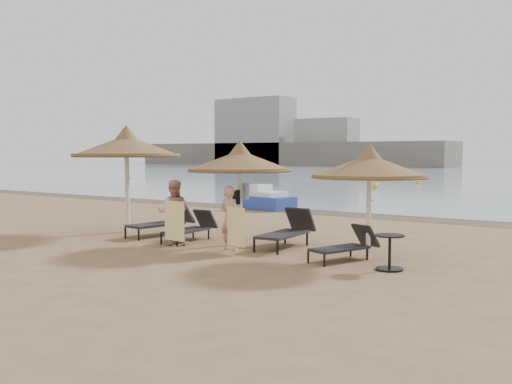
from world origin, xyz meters
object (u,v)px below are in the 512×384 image
side_table (390,253)px  person_right (230,213)px  lounger_far_right (347,245)px  lounger_near_right (288,230)px  pedal_boat (267,200)px  palapa_left (126,147)px  palapa_right (369,167)px  lounger_far_left (164,221)px  lounger_near_left (192,227)px  person_left (173,207)px  palapa_center (240,161)px

side_table → person_right: person_right is taller
lounger_far_right → person_right: person_right is taller
lounger_near_right → pedal_boat: 9.35m
palapa_left → palapa_right: 7.50m
lounger_far_left → lounger_far_right: lounger_far_left is taller
lounger_near_left → lounger_near_right: (2.63, 0.53, 0.06)m
lounger_far_right → side_table: size_ratio=2.49×
palapa_right → lounger_far_right: size_ratio=1.46×
lounger_near_left → lounger_far_right: size_ratio=1.01×
palapa_left → person_left: palapa_left is taller
lounger_near_left → person_right: 1.96m
lounger_far_right → person_right: bearing=-151.1°
side_table → pedal_boat: bearing=134.3°
side_table → person_right: (-3.96, 0.04, 0.56)m
palapa_left → lounger_far_left: bearing=3.5°
palapa_left → lounger_near_right: (5.24, 0.37, -2.07)m
palapa_right → side_table: bearing=-47.6°
palapa_right → lounger_near_right: size_ratio=1.22×
lounger_far_right → person_left: (-4.48, -0.59, 0.61)m
side_table → lounger_near_right: bearing=157.9°
pedal_boat → lounger_far_left: bearing=-66.8°
pedal_boat → palapa_right: bearing=-34.0°
palapa_center → lounger_near_left: size_ratio=1.51×
palapa_right → lounger_far_right: palapa_right is taller
palapa_center → lounger_far_left: size_ratio=1.28×
person_right → pedal_boat: person_right is taller
lounger_near_left → pedal_boat: bearing=107.3°
palapa_right → lounger_far_left: palapa_right is taller
lounger_near_right → person_left: (-2.52, -1.38, 0.54)m
palapa_right → person_left: (-4.77, -1.04, -1.06)m
palapa_left → lounger_near_right: 5.65m
palapa_center → side_table: size_ratio=3.78×
palapa_right → lounger_near_right: palapa_right is taller
palapa_right → lounger_far_right: 1.76m
palapa_center → person_right: (0.35, -0.89, -1.20)m
lounger_near_left → person_left: person_left is taller
person_right → pedal_boat: bearing=-58.1°
lounger_far_left → lounger_far_right: bearing=3.3°
lounger_far_left → lounger_near_left: bearing=-3.2°
lounger_far_right → lounger_near_left: bearing=-163.0°
palapa_left → lounger_far_right: (7.20, -0.42, -2.15)m
palapa_right → lounger_far_left: size_ratio=1.23×
lounger_near_right → person_right: 1.57m
palapa_center → side_table: bearing=-12.1°
lounger_near_right → side_table: (3.09, -1.26, -0.08)m
palapa_right → lounger_far_left: (-6.13, 0.05, -1.61)m
lounger_far_right → palapa_center: bearing=-168.0°
lounger_far_left → palapa_right: bearing=7.8°
palapa_left → palapa_center: 4.04m
lounger_near_right → pedal_boat: size_ratio=0.89×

